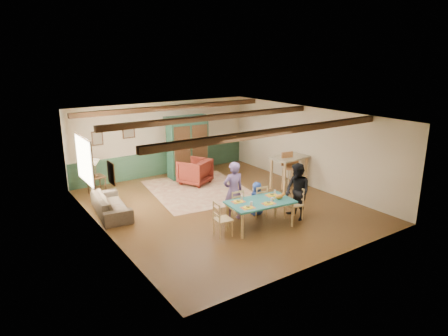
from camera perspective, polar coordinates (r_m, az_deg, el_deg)
floor at (r=11.97m, az=-0.15°, el=-5.41°), size 8.00×8.00×0.00m
wall_back at (r=14.95m, az=-8.75°, el=4.15°), size 7.00×0.02×2.70m
wall_left at (r=10.11m, az=-16.88°, el=-2.09°), size 0.02×8.00×2.70m
wall_right at (r=13.75m, az=12.06°, el=2.95°), size 0.02×8.00×2.70m
ceiling at (r=11.27m, az=-0.16°, el=7.48°), size 7.00×8.00×0.02m
wainscot_back at (r=15.14m, az=-8.57°, el=0.80°), size 6.95×0.03×0.90m
ceiling_beam_front at (r=9.49m, az=7.62°, el=5.18°), size 6.95×0.16×0.16m
ceiling_beam_mid at (r=11.62m, az=-1.27°, el=7.28°), size 6.95×0.16×0.16m
ceiling_beam_back at (r=13.85m, az=-7.17°, el=8.57°), size 6.95×0.16×0.16m
window_left at (r=11.64m, az=-19.36°, el=1.07°), size 0.06×1.60×1.30m
picture_left_wall at (r=9.45m, az=-15.80°, el=-0.70°), size 0.04×0.42×0.52m
picture_back_a at (r=14.34m, az=-13.48°, el=5.23°), size 0.45×0.04×0.55m
picture_back_b at (r=14.03m, az=-17.64°, el=4.06°), size 0.38×0.04×0.48m
dining_table at (r=10.48m, az=5.17°, el=-6.59°), size 1.79×1.12×0.71m
dining_chair_far_left at (r=10.80m, az=1.52°, el=-5.29°), size 0.44×0.46×0.90m
dining_chair_far_right at (r=11.17m, az=4.92°, el=-4.61°), size 0.44×0.46×0.90m
dining_chair_end_left at (r=9.93m, az=-0.14°, el=-7.24°), size 0.46×0.44×0.90m
dining_chair_end_right at (r=11.04m, az=9.95°, el=-5.05°), size 0.46×0.44×0.90m
person_man at (r=10.73m, az=1.33°, el=-3.33°), size 0.63×0.45×1.63m
person_woman at (r=10.98m, az=10.43°, el=-3.35°), size 0.67×0.82×1.56m
person_child at (r=11.22m, az=4.71°, el=-4.37°), size 0.49×0.35×0.95m
cat at (r=10.52m, az=7.90°, el=-4.01°), size 0.35×0.17×0.17m
place_setting_near_left at (r=9.88m, az=3.43°, el=-5.42°), size 0.41×0.32×0.11m
place_setting_near_center at (r=10.19m, az=6.40°, el=-4.80°), size 0.41×0.32×0.11m
place_setting_far_left at (r=10.26m, az=2.06°, el=-4.57°), size 0.41×0.32×0.11m
place_setting_far_right at (r=10.79m, az=6.87°, el=-3.64°), size 0.41×0.32×0.11m
area_rug at (r=13.34m, az=-3.59°, el=-3.13°), size 3.44×3.93×0.01m
armoire at (r=14.54m, az=-5.21°, el=3.02°), size 1.62×0.71×2.24m
armchair at (r=13.87m, az=-4.18°, el=-0.51°), size 1.28×1.30×0.88m
sofa at (r=11.71m, az=-15.85°, el=-5.02°), size 0.99×2.06×0.58m
end_table at (r=13.48m, az=-17.71°, el=-2.36°), size 0.55×0.55×0.60m
table_lamp at (r=13.31m, az=-17.91°, el=0.01°), size 0.34×0.34×0.55m
counter_table at (r=13.60m, az=9.26°, el=-0.59°), size 1.38×0.91×1.08m
bar_stool_left at (r=13.26m, az=9.41°, el=-0.57°), size 0.51×0.55×1.27m
bar_stool_right at (r=13.77m, az=10.44°, el=-0.45°), size 0.39×0.42×1.07m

